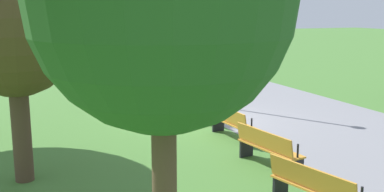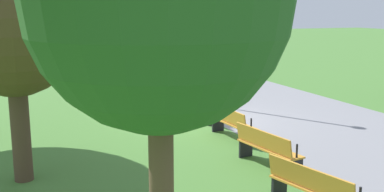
{
  "view_description": "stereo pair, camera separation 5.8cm",
  "coord_description": "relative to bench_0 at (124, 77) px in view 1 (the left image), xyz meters",
  "views": [
    {
      "loc": [
        12.96,
        -5.61,
        3.5
      ],
      "look_at": [
        0.0,
        -0.38,
        0.8
      ],
      "focal_mm": 41.59,
      "sensor_mm": 36.0,
      "label": 1
    },
    {
      "loc": [
        12.98,
        -5.56,
        3.5
      ],
      "look_at": [
        0.0,
        -0.38,
        0.8
      ],
      "focal_mm": 41.59,
      "sensor_mm": 36.0,
      "label": 2
    }
  ],
  "objects": [
    {
      "name": "path_paving",
      "position": [
        7.03,
        4.11,
        -0.47
      ],
      "size": [
        28.52,
        5.93,
        0.01
      ],
      "primitive_type": "cube",
      "color": "gray",
      "rests_on": "ground"
    },
    {
      "name": "bench_2",
      "position": [
        4.67,
        0.76,
        0.0
      ],
      "size": [
        1.84,
        0.62,
        0.89
      ],
      "rotation": [
        0.0,
        0.0,
        -0.08
      ],
      "color": "orange",
      "rests_on": "ground"
    },
    {
      "name": "person_seated",
      "position": [
        4.51,
        0.92,
        0.16
      ],
      "size": [
        0.35,
        0.54,
        1.2
      ],
      "rotation": [
        0.0,
        0.0,
        -0.08
      ],
      "color": "#4C4238",
      "rests_on": "ground"
    },
    {
      "name": "bench_0",
      "position": [
        0.0,
        0.0,
        0.0
      ],
      "size": [
        1.87,
        0.89,
        0.89
      ],
      "rotation": [
        0.0,
        0.0,
        -0.24
      ],
      "color": "orange",
      "rests_on": "ground"
    },
    {
      "name": "bench_6",
      "position": [
        14.06,
        0.0,
        0.0
      ],
      "size": [
        1.87,
        0.89,
        0.89
      ],
      "rotation": [
        0.0,
        0.0,
        0.24
      ],
      "color": "orange",
      "rests_on": "ground"
    },
    {
      "name": "bench_5",
      "position": [
        11.74,
        0.47,
        0.0
      ],
      "size": [
        1.86,
        0.76,
        0.89
      ],
      "rotation": [
        0.0,
        0.0,
        0.16
      ],
      "color": "orange",
      "rests_on": "ground"
    },
    {
      "name": "bench_3",
      "position": [
        7.03,
        0.85,
        0.0
      ],
      "size": [
        1.81,
        0.47,
        0.89
      ],
      "color": "orange",
      "rests_on": "ground"
    },
    {
      "name": "bench_1",
      "position": [
        2.32,
        0.47,
        0.0
      ],
      "size": [
        1.86,
        0.76,
        0.89
      ],
      "rotation": [
        0.0,
        0.0,
        -0.16
      ],
      "color": "orange",
      "rests_on": "ground"
    },
    {
      "name": "lamp_post",
      "position": [
        5.85,
        2.38,
        2.56
      ],
      "size": [
        0.32,
        0.32,
        4.42
      ],
      "color": "black",
      "rests_on": "ground"
    },
    {
      "name": "tree_4",
      "position": [
        10.5,
        -4.64,
        2.53
      ],
      "size": [
        2.49,
        2.49,
        4.29
      ],
      "color": "#4C3828",
      "rests_on": "ground"
    },
    {
      "name": "bench_4",
      "position": [
        9.39,
        0.76,
        0.0
      ],
      "size": [
        1.84,
        0.62,
        0.89
      ],
      "rotation": [
        0.0,
        0.0,
        0.08
      ],
      "color": "orange",
      "rests_on": "ground"
    },
    {
      "name": "ground_plane",
      "position": [
        7.03,
        0.92,
        -0.47
      ],
      "size": [
        120.0,
        120.0,
        0.0
      ],
      "primitive_type": "plane",
      "color": "#477A33"
    },
    {
      "name": "tree_1",
      "position": [
        15.15,
        -3.1,
        3.12
      ],
      "size": [
        3.02,
        3.02,
        5.12
      ],
      "color": "brown",
      "rests_on": "ground"
    }
  ]
}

